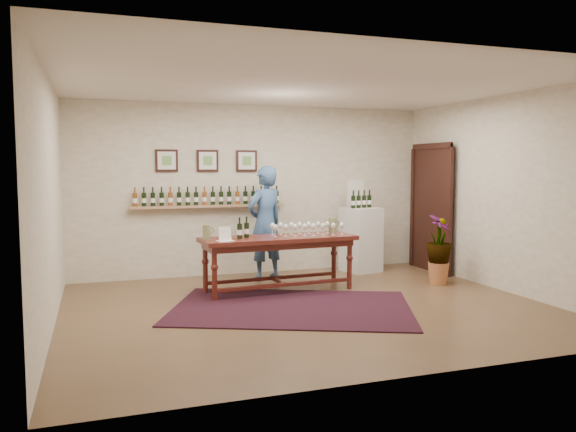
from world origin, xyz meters
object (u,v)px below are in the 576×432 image
object	(u,v)px
display_pedestal	(361,240)
person	(265,223)
tasting_table	(279,245)
potted_plant	(439,250)

from	to	relation	value
display_pedestal	person	xyz separation A→B (m)	(-1.75, -0.16, 0.35)
tasting_table	potted_plant	world-z (taller)	potted_plant
potted_plant	person	bearing A→B (deg)	153.32
tasting_table	display_pedestal	world-z (taller)	display_pedestal
potted_plant	display_pedestal	bearing A→B (deg)	115.22
tasting_table	display_pedestal	size ratio (longest dim) A/B	2.08
tasting_table	person	size ratio (longest dim) A/B	1.26
person	display_pedestal	bearing A→B (deg)	161.91
display_pedestal	potted_plant	distance (m)	1.50
tasting_table	potted_plant	xyz separation A→B (m)	(2.44, -0.35, -0.14)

